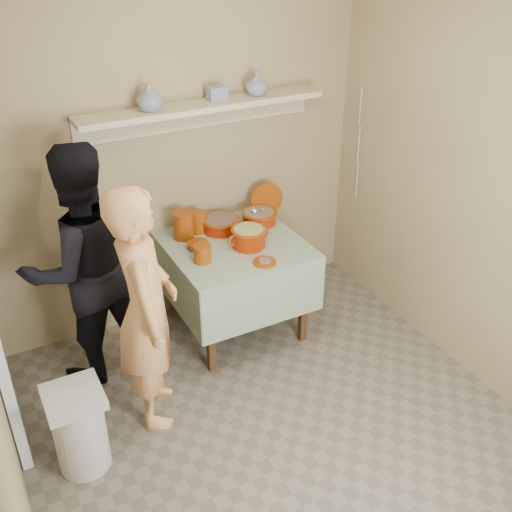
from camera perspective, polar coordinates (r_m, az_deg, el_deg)
ground at (r=3.88m, az=3.40°, el=-17.83°), size 3.50×3.50×0.00m
plate_stack_a at (r=4.45m, az=-6.93°, el=2.92°), size 0.15×0.15×0.21m
plate_stack_b at (r=4.54m, az=-5.51°, el=3.25°), size 0.13×0.13×0.16m
bowl_stack at (r=4.15m, az=-5.12°, el=0.22°), size 0.13×0.13×0.13m
empty_bowl at (r=4.34m, az=-5.55°, el=1.03°), size 0.16×0.16×0.05m
propped_lid at (r=4.79m, az=1.03°, el=5.39°), size 0.28×0.08×0.27m
vase_right at (r=4.45m, az=0.05°, el=16.11°), size 0.18×0.18×0.17m
vase_left at (r=4.14m, az=-10.14°, el=14.65°), size 0.24×0.24×0.18m
ceramic_box at (r=4.35m, az=-3.73°, el=15.20°), size 0.13×0.10×0.09m
person_cook at (r=3.66m, az=-10.43°, el=-5.03°), size 0.53×0.67×1.61m
person_helper at (r=4.09m, az=-16.13°, el=-0.97°), size 0.91×0.75×1.70m
room_shell at (r=2.90m, az=4.35°, el=4.04°), size 3.04×3.54×2.62m
serving_table at (r=4.45m, az=-2.06°, el=-0.11°), size 0.97×0.97×0.76m
cazuela_meat_a at (r=4.55m, az=-3.39°, el=3.13°), size 0.30×0.30×0.10m
cazuela_meat_b at (r=4.65m, az=0.30°, el=3.81°), size 0.28×0.28×0.10m
ladle at (r=4.62m, az=-0.11°, el=4.30°), size 0.08×0.26×0.19m
cazuela_rice at (r=4.31m, az=-0.70°, el=1.93°), size 0.33×0.25×0.14m
front_plate at (r=4.14m, az=0.83°, el=-0.56°), size 0.16×0.16×0.03m
wall_shelf at (r=4.34m, az=-5.16°, el=13.83°), size 1.80×0.25×0.21m
trash_bin at (r=3.74m, az=-16.45°, el=-15.52°), size 0.32×0.32×0.56m
electrical_cord at (r=4.94m, az=9.75°, el=10.41°), size 0.01×0.05×0.90m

